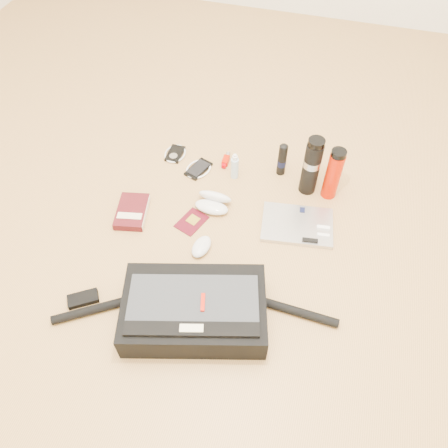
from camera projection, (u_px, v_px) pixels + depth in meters
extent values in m
plane|color=#B4864B|center=(222.00, 252.00, 1.71)|extent=(4.00, 4.00, 0.00)
cube|color=black|center=(194.00, 310.00, 1.49)|extent=(0.54, 0.42, 0.12)
cube|color=#2A2D31|center=(193.00, 304.00, 1.43)|extent=(0.47, 0.32, 0.01)
cube|color=black|center=(192.00, 329.00, 1.37)|extent=(0.43, 0.16, 0.02)
cube|color=beige|center=(192.00, 329.00, 1.37)|extent=(0.08, 0.05, 0.02)
cube|color=#BE1100|center=(203.00, 303.00, 1.43)|extent=(0.03, 0.07, 0.02)
cylinder|color=black|center=(95.00, 309.00, 1.54)|extent=(0.27, 0.19, 0.03)
cylinder|color=black|center=(296.00, 311.00, 1.53)|extent=(0.30, 0.05, 0.03)
cube|color=black|center=(83.00, 299.00, 1.57)|extent=(0.12, 0.10, 0.02)
cube|color=#B4B3B6|center=(297.00, 225.00, 1.78)|extent=(0.31, 0.24, 0.02)
cube|color=black|center=(302.00, 210.00, 1.82)|extent=(0.02, 0.03, 0.00)
cube|color=white|center=(323.00, 227.00, 1.76)|extent=(0.05, 0.02, 0.01)
cube|color=white|center=(323.00, 235.00, 1.73)|extent=(0.05, 0.02, 0.01)
cube|color=black|center=(310.00, 240.00, 1.72)|extent=(0.06, 0.03, 0.01)
cube|color=#420D12|center=(132.00, 212.00, 1.82)|extent=(0.16, 0.20, 0.03)
cube|color=beige|center=(146.00, 212.00, 1.81)|extent=(0.04, 0.17, 0.03)
cube|color=beige|center=(129.00, 216.00, 1.78)|extent=(0.11, 0.05, 0.00)
cube|color=#440712|center=(192.00, 222.00, 1.80)|extent=(0.13, 0.15, 0.01)
cube|color=gold|center=(193.00, 220.00, 1.80)|extent=(0.06, 0.06, 0.00)
ellipsoid|color=silver|center=(201.00, 247.00, 1.70)|extent=(0.08, 0.12, 0.04)
ellipsoid|color=silver|center=(212.00, 207.00, 1.83)|extent=(0.15, 0.08, 0.04)
ellipsoid|color=silver|center=(215.00, 197.00, 1.84)|extent=(0.15, 0.08, 0.08)
ellipsoid|color=black|center=(205.00, 205.00, 1.83)|extent=(0.04, 0.03, 0.01)
ellipsoid|color=black|center=(218.00, 208.00, 1.82)|extent=(0.04, 0.03, 0.01)
cylinder|color=black|center=(211.00, 206.00, 1.82)|extent=(0.02, 0.01, 0.00)
cube|color=black|center=(175.00, 154.00, 2.05)|extent=(0.07, 0.11, 0.01)
cylinder|color=gray|center=(173.00, 156.00, 2.03)|extent=(0.04, 0.04, 0.00)
torus|color=silver|center=(175.00, 154.00, 2.05)|extent=(0.10, 0.10, 0.01)
cube|color=black|center=(198.00, 169.00, 1.99)|extent=(0.11, 0.15, 0.01)
cube|color=black|center=(198.00, 168.00, 1.98)|extent=(0.09, 0.12, 0.00)
torus|color=white|center=(198.00, 169.00, 1.99)|extent=(0.13, 0.13, 0.01)
cube|color=#AF1301|center=(226.00, 161.00, 2.01)|extent=(0.03, 0.06, 0.03)
cube|color=#AB0007|center=(224.00, 166.00, 1.99)|extent=(0.02, 0.02, 0.02)
cylinder|color=#A4A4A6|center=(228.00, 155.00, 2.03)|extent=(0.02, 0.03, 0.02)
cylinder|color=#A6C4DB|center=(235.00, 168.00, 1.93)|extent=(0.04, 0.04, 0.10)
cylinder|color=silver|center=(235.00, 158.00, 1.88)|extent=(0.02, 0.02, 0.02)
cylinder|color=silver|center=(235.00, 156.00, 1.87)|extent=(0.01, 0.01, 0.01)
cylinder|color=black|center=(282.00, 160.00, 1.92)|extent=(0.05, 0.05, 0.16)
cylinder|color=black|center=(282.00, 163.00, 1.93)|extent=(0.05, 0.05, 0.03)
ellipsoid|color=black|center=(284.00, 147.00, 1.86)|extent=(0.05, 0.05, 0.02)
cylinder|color=black|center=(311.00, 168.00, 1.82)|extent=(0.09, 0.09, 0.25)
cylinder|color=#ADADAF|center=(312.00, 163.00, 1.79)|extent=(0.10, 0.10, 0.03)
cylinder|color=black|center=(317.00, 143.00, 1.71)|extent=(0.09, 0.09, 0.03)
cylinder|color=#BC1700|center=(333.00, 176.00, 1.81)|extent=(0.07, 0.07, 0.23)
cylinder|color=black|center=(339.00, 153.00, 1.71)|extent=(0.06, 0.06, 0.02)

